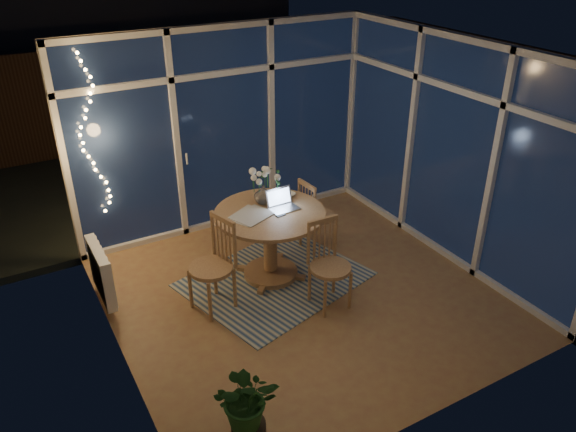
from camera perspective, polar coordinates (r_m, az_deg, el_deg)
The scene contains 24 objects.
floor at distance 6.28m, azimuth 1.56°, elevation -7.88°, with size 4.00×4.00×0.00m, color #9B6243.
ceiling at distance 5.19m, azimuth 1.95°, elevation 16.00°, with size 4.00×4.00×0.00m, color white.
wall_back at distance 7.26m, azimuth -6.55°, elevation 8.76°, with size 4.00×0.04×2.60m, color beige.
wall_front at distance 4.26m, azimuth 15.89°, elevation -7.22°, with size 4.00×0.04×2.60m, color beige.
wall_left at distance 4.99m, azimuth -18.35°, elevation -2.09°, with size 0.04×4.00×2.60m, color beige.
wall_right at distance 6.79m, azimuth 16.43°, elevation 6.36°, with size 0.04×4.00×2.60m, color beige.
window_wall_back at distance 7.23m, azimuth -6.42°, elevation 8.67°, with size 4.00×0.10×2.60m, color white.
window_wall_right at distance 6.76m, azimuth 16.19°, elevation 6.31°, with size 0.10×4.00×2.60m, color white.
radiator at distance 6.22m, azimuth -18.48°, elevation -5.46°, with size 0.10×0.70×0.58m, color silver.
fairy_lights at distance 6.65m, azimuth -19.44°, elevation 7.52°, with size 0.24×0.10×1.85m, color #EBAF5E, non-canonical shape.
garden_patio at distance 10.54m, azimuth -10.28°, elevation 6.85°, with size 12.00×6.00×0.10m, color black.
garden_fence at distance 10.55m, azimuth -14.29°, elevation 11.98°, with size 11.00×0.08×1.80m, color #372014.
garden_shrubs at distance 8.58m, azimuth -14.95°, elevation 4.98°, with size 0.90×0.90×0.90m, color black.
rug at distance 6.49m, azimuth -1.34°, elevation -6.43°, with size 1.89×1.51×0.01m, color beige.
dining_table at distance 6.34m, azimuth -1.81°, elevation -2.92°, with size 1.23×1.23×0.84m, color #905D41.
chair_left at distance 5.83m, azimuth -7.85°, elevation -5.06°, with size 0.48×0.48×1.04m, color #905D41.
chair_right at distance 6.87m, azimuth 3.04°, elevation 0.19°, with size 0.44×0.44×0.95m, color #905D41.
chair_front at distance 5.85m, azimuth 4.34°, elevation -5.07°, with size 0.46×0.46×0.99m, color #905D41.
laptop at distance 6.14m, azimuth -0.41°, elevation 1.65°, with size 0.31×0.27×0.23m, color silver, non-canonical shape.
flower_vase at distance 6.28m, azimuth -2.52°, elevation 2.17°, with size 0.20×0.20×0.21m, color silver.
bowl at distance 6.47m, azimuth -0.03°, elevation 2.15°, with size 0.15×0.15×0.04m, color white.
newspapers at distance 6.05m, azimuth -3.56°, elevation 0.02°, with size 0.42×0.32×0.01m, color beige.
phone at distance 6.06m, azimuth -0.77°, elevation 0.09°, with size 0.11×0.05×0.01m, color black.
potted_plant at distance 4.56m, azimuth -4.15°, elevation -18.46°, with size 0.54×0.47×0.76m, color #19471B.
Camera 1 is at (-2.65, -4.32, 3.69)m, focal length 35.00 mm.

